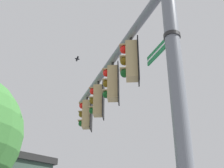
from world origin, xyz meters
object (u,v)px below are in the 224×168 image
(traffic_light_mid_outer, at_px, (98,101))
(traffic_light_arm_end, at_px, (86,114))
(street_name_sign, at_px, (166,43))
(bird_flying, at_px, (77,59))
(traffic_light_mid_inner, at_px, (112,83))
(traffic_light_nearest_pole, at_px, (131,61))

(traffic_light_mid_outer, distance_m, traffic_light_arm_end, 1.40)
(street_name_sign, relative_size, bird_flying, 3.88)
(traffic_light_mid_inner, xyz_separation_m, street_name_sign, (-2.82, -1.28, -0.51))
(traffic_light_nearest_pole, xyz_separation_m, bird_flying, (4.30, 2.26, 2.70))
(traffic_light_mid_inner, relative_size, street_name_sign, 1.15)
(traffic_light_mid_outer, bearing_deg, traffic_light_mid_inner, -155.95)
(traffic_light_mid_inner, xyz_separation_m, traffic_light_mid_outer, (1.28, 0.57, 0.00))
(traffic_light_mid_inner, relative_size, traffic_light_mid_outer, 1.00)
(traffic_light_arm_end, height_order, bird_flying, bird_flying)
(traffic_light_arm_end, xyz_separation_m, bird_flying, (0.47, 0.55, 2.70))
(traffic_light_mid_inner, xyz_separation_m, bird_flying, (3.02, 1.69, 2.70))
(traffic_light_mid_outer, relative_size, traffic_light_arm_end, 1.00)
(street_name_sign, height_order, bird_flying, bird_flying)
(traffic_light_mid_outer, bearing_deg, traffic_light_arm_end, 24.05)
(traffic_light_arm_end, height_order, street_name_sign, traffic_light_arm_end)
(traffic_light_mid_outer, xyz_separation_m, street_name_sign, (-4.10, -1.85, -0.51))
(traffic_light_nearest_pole, distance_m, traffic_light_mid_inner, 1.40)
(street_name_sign, bearing_deg, traffic_light_arm_end, 24.23)
(traffic_light_mid_outer, distance_m, street_name_sign, 4.53)
(street_name_sign, bearing_deg, traffic_light_mid_inner, 24.40)
(traffic_light_nearest_pole, bearing_deg, traffic_light_mid_outer, 24.05)
(traffic_light_mid_inner, height_order, street_name_sign, traffic_light_mid_inner)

